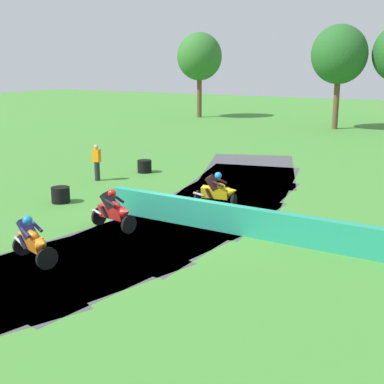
# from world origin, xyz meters

# --- Properties ---
(ground_plane) EXTENTS (120.00, 120.00, 0.00)m
(ground_plane) POSITION_xyz_m (0.00, 0.00, 0.00)
(ground_plane) COLOR #428433
(track_asphalt) EXTENTS (8.59, 27.81, 0.01)m
(track_asphalt) POSITION_xyz_m (-0.85, 0.05, 0.00)
(track_asphalt) COLOR #47474C
(track_asphalt) RESTS_ON ground
(safety_barrier) EXTENTS (16.08, 1.19, 0.90)m
(safety_barrier) POSITION_xyz_m (5.31, -0.30, 0.45)
(safety_barrier) COLOR #239375
(safety_barrier) RESTS_ON ground
(motorcycle_lead_orange) EXTENTS (1.68, 1.17, 1.43)m
(motorcycle_lead_orange) POSITION_xyz_m (-1.73, -4.97, 0.65)
(motorcycle_lead_orange) COLOR black
(motorcycle_lead_orange) RESTS_ON ground
(motorcycle_chase_red) EXTENTS (1.71, 0.97, 1.43)m
(motorcycle_chase_red) POSITION_xyz_m (-1.54, -1.64, 0.66)
(motorcycle_chase_red) COLOR black
(motorcycle_chase_red) RESTS_ON ground
(motorcycle_trailing_yellow) EXTENTS (1.68, 0.86, 1.42)m
(motorcycle_trailing_yellow) POSITION_xyz_m (0.27, 2.18, 0.66)
(motorcycle_trailing_yellow) COLOR black
(motorcycle_trailing_yellow) RESTS_ON ground
(tire_stack_mid_a) EXTENTS (0.70, 0.70, 0.60)m
(tire_stack_mid_a) POSITION_xyz_m (-5.34, 0.13, 0.30)
(tire_stack_mid_a) COLOR black
(tire_stack_mid_a) RESTS_ON ground
(tire_stack_mid_b) EXTENTS (0.68, 0.68, 0.60)m
(tire_stack_mid_b) POSITION_xyz_m (-5.56, 6.27, 0.30)
(tire_stack_mid_b) COLOR black
(tire_stack_mid_b) RESTS_ON ground
(track_marshal) EXTENTS (0.34, 0.24, 1.63)m
(track_marshal) POSITION_xyz_m (-6.47, 3.81, 0.82)
(track_marshal) COLOR #232328
(track_marshal) RESTS_ON ground
(tree_far_right) EXTENTS (4.24, 4.24, 7.90)m
(tree_far_right) POSITION_xyz_m (-1.47, 27.17, 5.63)
(tree_far_right) COLOR brown
(tree_far_right) RESTS_ON ground
(tree_mid_rise) EXTENTS (4.11, 4.11, 7.72)m
(tree_mid_rise) POSITION_xyz_m (-14.79, 29.76, 5.52)
(tree_mid_rise) COLOR brown
(tree_mid_rise) RESTS_ON ground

